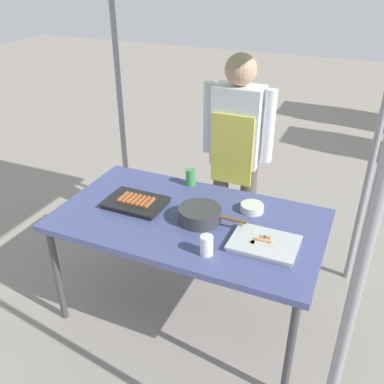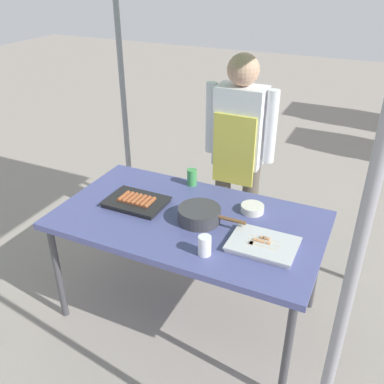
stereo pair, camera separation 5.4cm
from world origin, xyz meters
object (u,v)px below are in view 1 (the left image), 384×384
object	(u,v)px
drink_cup_by_wok	(191,177)
tray_grilled_sausages	(136,202)
stall_table	(189,225)
vendor_woman	(237,146)
cooking_wok	(200,214)
drink_cup_near_edge	(207,245)
tray_meat_skewers	(264,244)
condiment_bowl	(252,208)

from	to	relation	value
drink_cup_by_wok	tray_grilled_sausages	bearing A→B (deg)	-117.73
stall_table	vendor_woman	world-z (taller)	vendor_woman
stall_table	cooking_wok	distance (m)	0.13
cooking_wok	drink_cup_near_edge	xyz separation A→B (m)	(0.16, -0.28, 0.01)
drink_cup_by_wok	stall_table	bearing A→B (deg)	-67.71
tray_meat_skewers	condiment_bowl	bearing A→B (deg)	117.05
stall_table	condiment_bowl	world-z (taller)	condiment_bowl
cooking_wok	vendor_woman	bearing A→B (deg)	92.61
drink_cup_by_wok	tray_meat_skewers	bearing A→B (deg)	-36.89
tray_meat_skewers	drink_cup_near_edge	size ratio (longest dim) A/B	3.26
condiment_bowl	vendor_woman	world-z (taller)	vendor_woman
tray_grilled_sausages	drink_cup_by_wok	size ratio (longest dim) A/B	3.24
tray_grilled_sausages	cooking_wok	world-z (taller)	cooking_wok
drink_cup_near_edge	drink_cup_by_wok	distance (m)	0.78
stall_table	vendor_woman	size ratio (longest dim) A/B	1.01
drink_cup_near_edge	drink_cup_by_wok	xyz separation A→B (m)	(-0.39, 0.68, 0.00)
tray_grilled_sausages	stall_table	bearing A→B (deg)	0.04
tray_grilled_sausages	tray_meat_skewers	bearing A→B (deg)	-6.63
condiment_bowl	drink_cup_near_edge	size ratio (longest dim) A/B	1.28
drink_cup_by_wok	vendor_woman	world-z (taller)	vendor_woman
stall_table	drink_cup_by_wok	xyz separation A→B (m)	(-0.16, 0.39, 0.11)
tray_meat_skewers	drink_cup_by_wok	size ratio (longest dim) A/B	3.16
stall_table	tray_grilled_sausages	distance (m)	0.37
drink_cup_near_edge	vendor_woman	distance (m)	1.06
cooking_wok	drink_cup_by_wok	size ratio (longest dim) A/B	3.61
tray_meat_skewers	cooking_wok	size ratio (longest dim) A/B	0.88
tray_meat_skewers	condiment_bowl	world-z (taller)	condiment_bowl
drink_cup_by_wok	cooking_wok	bearing A→B (deg)	-59.11
stall_table	tray_grilled_sausages	bearing A→B (deg)	-179.96
condiment_bowl	drink_cup_near_edge	distance (m)	0.52
cooking_wok	drink_cup_near_edge	bearing A→B (deg)	-61.31
condiment_bowl	drink_cup_by_wok	xyz separation A→B (m)	(-0.49, 0.16, 0.03)
stall_table	drink_cup_near_edge	xyz separation A→B (m)	(0.23, -0.29, 0.11)
tray_meat_skewers	drink_cup_near_edge	xyz separation A→B (m)	(-0.26, -0.19, 0.04)
cooking_wok	stall_table	bearing A→B (deg)	176.10
condiment_bowl	vendor_woman	size ratio (longest dim) A/B	0.09
condiment_bowl	drink_cup_by_wok	distance (m)	0.51
condiment_bowl	tray_grilled_sausages	bearing A→B (deg)	-161.94
cooking_wok	drink_cup_near_edge	distance (m)	0.32
tray_grilled_sausages	vendor_woman	distance (m)	0.87
vendor_woman	condiment_bowl	bearing A→B (deg)	118.44
tray_grilled_sausages	tray_meat_skewers	world-z (taller)	tray_grilled_sausages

